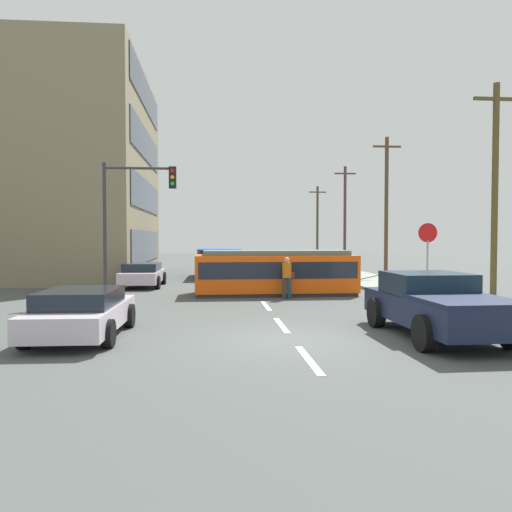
{
  "coord_description": "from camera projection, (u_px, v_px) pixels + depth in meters",
  "views": [
    {
      "loc": [
        -1.92,
        -11.86,
        2.45
      ],
      "look_at": [
        -0.21,
        7.76,
        1.73
      ],
      "focal_mm": 35.4,
      "sensor_mm": 36.0,
      "label": 1
    }
  ],
  "objects": [
    {
      "name": "utility_pole_far",
      "position": [
        345.0,
        214.0,
        42.51
      ],
      "size": [
        1.8,
        0.24,
        8.44
      ],
      "color": "brown",
      "rests_on": "ground"
    },
    {
      "name": "ground_plane",
      "position": [
        256.0,
        294.0,
        22.02
      ],
      "size": [
        120.0,
        120.0,
        0.0
      ],
      "primitive_type": "plane",
      "color": "#494D4B"
    },
    {
      "name": "city_bus",
      "position": [
        220.0,
        261.0,
        31.07
      ],
      "size": [
        2.63,
        5.59,
        1.79
      ],
      "color": "#285295",
      "rests_on": "ground"
    },
    {
      "name": "lane_stripe_2",
      "position": [
        266.0,
        306.0,
        18.03
      ],
      "size": [
        0.16,
        2.4,
        0.01
      ],
      "primitive_type": "cube",
      "color": "silver",
      "rests_on": "ground"
    },
    {
      "name": "streetcar_tram",
      "position": [
        275.0,
        272.0,
        21.71
      ],
      "size": [
        6.83,
        2.59,
        1.9
      ],
      "color": "#F5530E",
      "rests_on": "ground"
    },
    {
      "name": "utility_pole_mid",
      "position": [
        386.0,
        204.0,
        32.11
      ],
      "size": [
        1.8,
        0.24,
        8.83
      ],
      "color": "brown",
      "rests_on": "ground"
    },
    {
      "name": "stop_sign",
      "position": [
        428.0,
        244.0,
        19.81
      ],
      "size": [
        0.76,
        0.07,
        2.88
      ],
      "color": "gray",
      "rests_on": "sidewalk_curb_right"
    },
    {
      "name": "traffic_light_mast",
      "position": [
        133.0,
        205.0,
        19.52
      ],
      "size": [
        2.82,
        0.33,
        5.34
      ],
      "color": "#333333",
      "rests_on": "ground"
    },
    {
      "name": "pickup_truck_parked",
      "position": [
        436.0,
        305.0,
        12.42
      ],
      "size": [
        2.36,
        5.04,
        1.55
      ],
      "color": "#151E38",
      "rests_on": "ground"
    },
    {
      "name": "utility_pole_distant",
      "position": [
        317.0,
        222.0,
        52.74
      ],
      "size": [
        1.8,
        0.24,
        7.8
      ],
      "color": "#4D4130",
      "rests_on": "ground"
    },
    {
      "name": "utility_pole_near",
      "position": [
        495.0,
        188.0,
        19.31
      ],
      "size": [
        1.8,
        0.24,
        8.33
      ],
      "color": "brown",
      "rests_on": "ground"
    },
    {
      "name": "lane_stripe_3",
      "position": [
        247.0,
        282.0,
        27.66
      ],
      "size": [
        0.16,
        2.4,
        0.01
      ],
      "primitive_type": "cube",
      "color": "silver",
      "rests_on": "ground"
    },
    {
      "name": "pedestrian_crossing",
      "position": [
        287.0,
        275.0,
        20.07
      ],
      "size": [
        0.51,
        0.36,
        1.67
      ],
      "color": "#1E3841",
      "rests_on": "ground"
    },
    {
      "name": "sidewalk_curb_right",
      "position": [
        449.0,
        302.0,
        18.62
      ],
      "size": [
        3.2,
        36.0,
        0.14
      ],
      "primitive_type": "cube",
      "color": "gray",
      "rests_on": "ground"
    },
    {
      "name": "lane_stripe_0",
      "position": [
        309.0,
        360.0,
        10.07
      ],
      "size": [
        0.16,
        2.4,
        0.01
      ],
      "primitive_type": "cube",
      "color": "silver",
      "rests_on": "ground"
    },
    {
      "name": "parked_sedan_mid",
      "position": [
        143.0,
        274.0,
        25.14
      ],
      "size": [
        2.04,
        4.3,
        1.19
      ],
      "color": "silver",
      "rests_on": "ground"
    },
    {
      "name": "parked_sedan_near",
      "position": [
        82.0,
        312.0,
        12.34
      ],
      "size": [
        2.1,
        4.32,
        1.19
      ],
      "color": "silver",
      "rests_on": "ground"
    },
    {
      "name": "corner_building",
      "position": [
        13.0,
        174.0,
        31.4
      ],
      "size": [
        16.44,
        15.05,
        12.8
      ],
      "color": "#84775A",
      "rests_on": "ground"
    },
    {
      "name": "lane_stripe_1",
      "position": [
        281.0,
        325.0,
        14.05
      ],
      "size": [
        0.16,
        2.4,
        0.01
      ],
      "primitive_type": "cube",
      "color": "silver",
      "rests_on": "ground"
    },
    {
      "name": "lane_stripe_4",
      "position": [
        241.0,
        274.0,
        33.63
      ],
      "size": [
        0.16,
        2.4,
        0.01
      ],
      "primitive_type": "cube",
      "color": "silver",
      "rests_on": "ground"
    }
  ]
}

